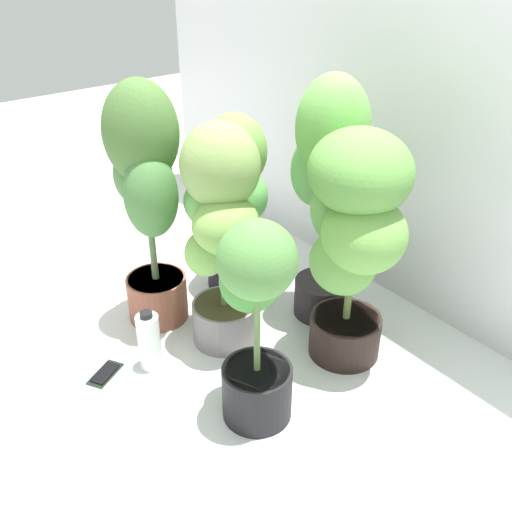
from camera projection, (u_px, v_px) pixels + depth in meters
The scene contains 10 objects.
ground_plane at pixel (217, 352), 2.24m from camera, with size 8.00×8.00×0.00m, color silver.
mylar_back_wall at pixel (397, 53), 2.18m from camera, with size 3.20×0.01×2.00m, color silver.
potted_plant_center at pixel (220, 224), 2.05m from camera, with size 0.41×0.37×0.88m.
potted_plant_back_left at pixel (234, 194), 2.42m from camera, with size 0.38×0.35×0.78m.
potted_plant_back_center at pixel (326, 176), 2.17m from camera, with size 0.38×0.35×0.99m.
potted_plant_back_right at pixel (354, 227), 1.96m from camera, with size 0.49×0.41×0.88m.
potted_plant_front_right at pixel (256, 314), 1.78m from camera, with size 0.36×0.33×0.72m.
potted_plant_front_left at pixel (147, 187), 2.14m from camera, with size 0.39×0.37×0.98m.
cell_phone at pixel (105, 373), 2.12m from camera, with size 0.13×0.16×0.01m.
nutrient_bottle at pixel (149, 341), 2.11m from camera, with size 0.08×0.08×0.24m.
Camera 1 is at (1.48, -0.94, 1.45)m, focal length 41.02 mm.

